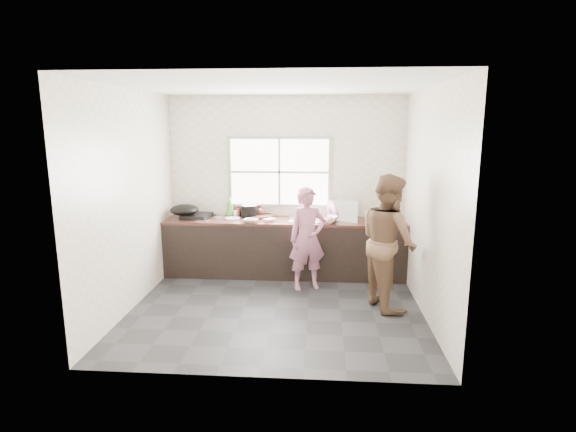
# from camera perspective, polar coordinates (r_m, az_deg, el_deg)

# --- Properties ---
(floor) EXTENTS (3.60, 3.20, 0.01)m
(floor) POSITION_cam_1_polar(r_m,az_deg,el_deg) (5.78, -1.49, -11.59)
(floor) COLOR #28282A
(floor) RESTS_ON ground
(ceiling) EXTENTS (3.60, 3.20, 0.01)m
(ceiling) POSITION_cam_1_polar(r_m,az_deg,el_deg) (5.34, -1.64, 16.26)
(ceiling) COLOR silver
(ceiling) RESTS_ON wall_back
(wall_back) EXTENTS (3.60, 0.01, 2.70)m
(wall_back) POSITION_cam_1_polar(r_m,az_deg,el_deg) (6.98, -0.25, 3.99)
(wall_back) COLOR silver
(wall_back) RESTS_ON ground
(wall_left) EXTENTS (0.01, 3.20, 2.70)m
(wall_left) POSITION_cam_1_polar(r_m,az_deg,el_deg) (5.86, -19.43, 1.88)
(wall_left) COLOR beige
(wall_left) RESTS_ON ground
(wall_right) EXTENTS (0.01, 3.20, 2.70)m
(wall_right) POSITION_cam_1_polar(r_m,az_deg,el_deg) (5.52, 17.44, 1.46)
(wall_right) COLOR beige
(wall_right) RESTS_ON ground
(wall_front) EXTENTS (3.60, 0.01, 2.70)m
(wall_front) POSITION_cam_1_polar(r_m,az_deg,el_deg) (3.83, -3.95, -2.27)
(wall_front) COLOR beige
(wall_front) RESTS_ON ground
(cabinet) EXTENTS (3.60, 0.62, 0.82)m
(cabinet) POSITION_cam_1_polar(r_m,az_deg,el_deg) (6.86, -0.45, -4.17)
(cabinet) COLOR black
(cabinet) RESTS_ON floor
(countertop) EXTENTS (3.60, 0.64, 0.04)m
(countertop) POSITION_cam_1_polar(r_m,az_deg,el_deg) (6.75, -0.45, -0.66)
(countertop) COLOR #3D1E18
(countertop) RESTS_ON cabinet
(sink) EXTENTS (0.55, 0.45, 0.02)m
(sink) POSITION_cam_1_polar(r_m,az_deg,el_deg) (6.73, 2.52, -0.49)
(sink) COLOR silver
(sink) RESTS_ON countertop
(faucet) EXTENTS (0.02, 0.02, 0.30)m
(faucet) POSITION_cam_1_polar(r_m,az_deg,el_deg) (6.90, 2.58, 1.03)
(faucet) COLOR silver
(faucet) RESTS_ON countertop
(window_frame) EXTENTS (1.60, 0.05, 1.10)m
(window_frame) POSITION_cam_1_polar(r_m,az_deg,el_deg) (6.95, -1.09, 5.61)
(window_frame) COLOR #9EA0A5
(window_frame) RESTS_ON wall_back
(window_glazing) EXTENTS (1.50, 0.01, 1.00)m
(window_glazing) POSITION_cam_1_polar(r_m,az_deg,el_deg) (6.92, -1.11, 5.59)
(window_glazing) COLOR white
(window_glazing) RESTS_ON window_frame
(woman) EXTENTS (0.57, 0.46, 1.34)m
(woman) POSITION_cam_1_polar(r_m,az_deg,el_deg) (6.24, 2.49, -3.29)
(woman) COLOR #B16A85
(woman) RESTS_ON floor
(person_side) EXTENTS (0.88, 0.99, 1.68)m
(person_side) POSITION_cam_1_polar(r_m,az_deg,el_deg) (5.73, 12.61, -3.14)
(person_side) COLOR brown
(person_side) RESTS_ON floor
(cutting_board) EXTENTS (0.48, 0.48, 0.04)m
(cutting_board) POSITION_cam_1_polar(r_m,az_deg,el_deg) (6.94, -3.31, -0.03)
(cutting_board) COLOR black
(cutting_board) RESTS_ON countertop
(cleaver) EXTENTS (0.20, 0.20, 0.01)m
(cleaver) POSITION_cam_1_polar(r_m,az_deg,el_deg) (6.63, -2.36, -0.35)
(cleaver) COLOR silver
(cleaver) RESTS_ON cutting_board
(bowl_mince) EXTENTS (0.25, 0.25, 0.05)m
(bowl_mince) POSITION_cam_1_polar(r_m,az_deg,el_deg) (6.59, -4.71, -0.58)
(bowl_mince) COLOR silver
(bowl_mince) RESTS_ON countertop
(bowl_crabs) EXTENTS (0.22, 0.22, 0.06)m
(bowl_crabs) POSITION_cam_1_polar(r_m,az_deg,el_deg) (6.52, 4.89, -0.68)
(bowl_crabs) COLOR silver
(bowl_crabs) RESTS_ON countertop
(bowl_held) EXTENTS (0.26, 0.26, 0.07)m
(bowl_held) POSITION_cam_1_polar(r_m,az_deg,el_deg) (6.75, 1.66, -0.21)
(bowl_held) COLOR white
(bowl_held) RESTS_ON countertop
(black_pot) EXTENTS (0.34, 0.34, 0.19)m
(black_pot) POSITION_cam_1_polar(r_m,az_deg,el_deg) (6.95, -4.90, 0.62)
(black_pot) COLOR black
(black_pot) RESTS_ON countertop
(plate_food) EXTENTS (0.25, 0.25, 0.02)m
(plate_food) POSITION_cam_1_polar(r_m,az_deg,el_deg) (6.85, -7.05, -0.31)
(plate_food) COLOR silver
(plate_food) RESTS_ON countertop
(bottle_green) EXTENTS (0.13, 0.13, 0.30)m
(bottle_green) POSITION_cam_1_polar(r_m,az_deg,el_deg) (7.07, -7.36, 1.19)
(bottle_green) COLOR green
(bottle_green) RESTS_ON countertop
(bottle_brown_tall) EXTENTS (0.09, 0.10, 0.17)m
(bottle_brown_tall) POSITION_cam_1_polar(r_m,az_deg,el_deg) (7.05, -6.35, 0.67)
(bottle_brown_tall) COLOR #4F1C13
(bottle_brown_tall) RESTS_ON countertop
(bottle_brown_short) EXTENTS (0.15, 0.15, 0.17)m
(bottle_brown_short) POSITION_cam_1_polar(r_m,az_deg,el_deg) (7.00, -3.61, 0.64)
(bottle_brown_short) COLOR #4A1B12
(bottle_brown_short) RESTS_ON countertop
(glass_jar) EXTENTS (0.07, 0.07, 0.10)m
(glass_jar) POSITION_cam_1_polar(r_m,az_deg,el_deg) (7.03, -6.65, 0.33)
(glass_jar) COLOR white
(glass_jar) RESTS_ON countertop
(burner) EXTENTS (0.45, 0.45, 0.06)m
(burner) POSITION_cam_1_polar(r_m,az_deg,el_deg) (7.04, -11.53, 0.03)
(burner) COLOR black
(burner) RESTS_ON countertop
(wok) EXTENTS (0.51, 0.51, 0.16)m
(wok) POSITION_cam_1_polar(r_m,az_deg,el_deg) (6.97, -13.03, 0.78)
(wok) COLOR black
(wok) RESTS_ON burner
(dish_rack) EXTENTS (0.52, 0.43, 0.34)m
(dish_rack) POSITION_cam_1_polar(r_m,az_deg,el_deg) (6.67, 7.22, 0.75)
(dish_rack) COLOR silver
(dish_rack) RESTS_ON countertop
(pot_lid_left) EXTENTS (0.27, 0.27, 0.01)m
(pot_lid_left) POSITION_cam_1_polar(r_m,az_deg,el_deg) (6.88, -10.92, -0.42)
(pot_lid_left) COLOR #B7B9BF
(pot_lid_left) RESTS_ON countertop
(pot_lid_right) EXTENTS (0.29, 0.29, 0.01)m
(pot_lid_right) POSITION_cam_1_polar(r_m,az_deg,el_deg) (6.99, -8.52, -0.15)
(pot_lid_right) COLOR silver
(pot_lid_right) RESTS_ON countertop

